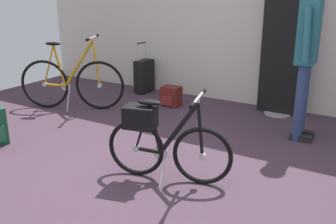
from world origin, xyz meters
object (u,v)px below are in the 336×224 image
(display_bike_left, at_px, (72,82))
(floor_banner_stand, at_px, (283,56))
(visitor_near_wall, at_px, (308,47))
(backpack_on_floor, at_px, (171,96))
(folding_bike_foreground, at_px, (160,139))
(rolling_suitcase, at_px, (144,76))

(display_bike_left, bearing_deg, floor_banner_stand, 25.90)
(visitor_near_wall, bearing_deg, display_bike_left, -170.52)
(floor_banner_stand, xyz_separation_m, backpack_on_floor, (-1.48, -0.42, -0.67))
(floor_banner_stand, relative_size, display_bike_left, 1.31)
(backpack_on_floor, bearing_deg, visitor_near_wall, -10.00)
(floor_banner_stand, distance_m, backpack_on_floor, 1.68)
(floor_banner_stand, relative_size, visitor_near_wall, 1.00)
(folding_bike_foreground, relative_size, display_bike_left, 0.82)
(rolling_suitcase, height_order, backpack_on_floor, rolling_suitcase)
(backpack_on_floor, bearing_deg, display_bike_left, -143.27)
(folding_bike_foreground, height_order, display_bike_left, display_bike_left)
(folding_bike_foreground, bearing_deg, floor_banner_stand, 80.82)
(display_bike_left, distance_m, rolling_suitcase, 1.34)
(floor_banner_stand, height_order, display_bike_left, floor_banner_stand)
(rolling_suitcase, relative_size, backpack_on_floor, 2.85)
(floor_banner_stand, height_order, backpack_on_floor, floor_banner_stand)
(folding_bike_foreground, distance_m, rolling_suitcase, 3.08)
(display_bike_left, height_order, rolling_suitcase, display_bike_left)
(folding_bike_foreground, relative_size, backpack_on_floor, 3.88)
(folding_bike_foreground, xyz_separation_m, rolling_suitcase, (-1.87, 2.45, -0.11))
(folding_bike_foreground, distance_m, backpack_on_floor, 2.30)
(folding_bike_foreground, relative_size, visitor_near_wall, 0.62)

